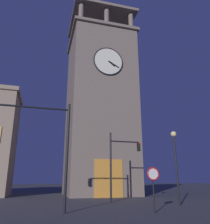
# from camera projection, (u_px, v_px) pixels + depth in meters

# --- Properties ---
(ground_plane) EXTENTS (200.00, 200.00, 0.00)m
(ground_plane) POSITION_uv_depth(u_px,v_px,m) (90.00, 197.00, 25.75)
(ground_plane) COLOR #424247
(clocktower) EXTENTS (8.90, 8.98, 28.40)m
(clocktower) POSITION_uv_depth(u_px,v_px,m) (100.00, 108.00, 31.23)
(clocktower) COLOR #75665B
(clocktower) RESTS_ON ground_plane
(traffic_signal_near) EXTENTS (4.43, 0.41, 6.41)m
(traffic_signal_near) POSITION_uv_depth(u_px,v_px,m) (45.00, 136.00, 13.58)
(traffic_signal_near) COLOR black
(traffic_signal_near) RESTS_ON ground_plane
(traffic_signal_mid) EXTENTS (2.87, 0.41, 5.90)m
(traffic_signal_mid) POSITION_uv_depth(u_px,v_px,m) (120.00, 157.00, 20.17)
(traffic_signal_mid) COLOR black
(traffic_signal_mid) RESTS_ON ground_plane
(street_lamp) EXTENTS (0.44, 0.44, 5.50)m
(street_lamp) POSITION_uv_depth(u_px,v_px,m) (175.00, 153.00, 17.61)
(street_lamp) COLOR black
(street_lamp) RESTS_ON ground_plane
(no_horn_sign) EXTENTS (0.78, 0.14, 2.54)m
(no_horn_sign) POSITION_uv_depth(u_px,v_px,m) (153.00, 177.00, 13.43)
(no_horn_sign) COLOR black
(no_horn_sign) RESTS_ON ground_plane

